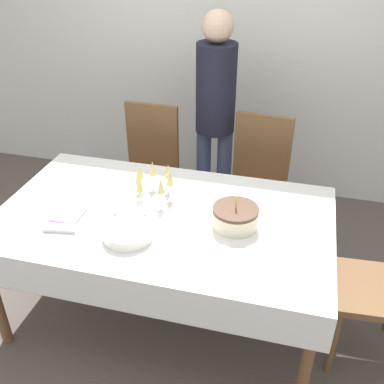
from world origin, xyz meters
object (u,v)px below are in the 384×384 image
(dining_chair_far_right, at_px, (257,179))
(dining_chair_far_left, at_px, (148,165))
(champagne_tray, at_px, (153,184))
(plate_stack_main, at_px, (128,233))
(plate_stack_dessert, at_px, (131,208))
(birthday_cake, at_px, (235,217))
(person_standing, at_px, (215,105))

(dining_chair_far_right, bearing_deg, dining_chair_far_left, 179.98)
(champagne_tray, distance_m, plate_stack_main, 0.40)
(dining_chair_far_right, bearing_deg, plate_stack_dessert, -124.71)
(birthday_cake, xyz_separation_m, champagne_tray, (-0.50, 0.15, 0.03))
(birthday_cake, distance_m, champagne_tray, 0.53)
(plate_stack_main, bearing_deg, person_standing, 82.78)
(dining_chair_far_left, bearing_deg, champagne_tray, -67.39)
(dining_chair_far_right, distance_m, champagne_tray, 0.91)
(birthday_cake, relative_size, plate_stack_main, 0.95)
(dining_chair_far_right, xyz_separation_m, champagne_tray, (-0.52, -0.69, 0.28))
(dining_chair_far_left, relative_size, dining_chair_far_right, 1.00)
(champagne_tray, bearing_deg, birthday_cake, -17.06)
(dining_chair_far_left, bearing_deg, plate_stack_dessert, -76.02)
(dining_chair_far_left, distance_m, dining_chair_far_right, 0.81)
(dining_chair_far_left, xyz_separation_m, person_standing, (0.45, 0.21, 0.43))
(plate_stack_dessert, relative_size, person_standing, 0.11)
(birthday_cake, bearing_deg, person_standing, 107.69)
(dining_chair_far_left, bearing_deg, birthday_cake, -46.92)
(dining_chair_far_right, height_order, plate_stack_main, dining_chair_far_right)
(dining_chair_far_left, distance_m, champagne_tray, 0.80)
(champagne_tray, height_order, plate_stack_dessert, champagne_tray)
(plate_stack_dessert, bearing_deg, champagne_tray, 65.77)
(champagne_tray, relative_size, plate_stack_dessert, 1.74)
(plate_stack_dessert, bearing_deg, dining_chair_far_right, 55.29)
(birthday_cake, bearing_deg, champagne_tray, 162.94)
(dining_chair_far_left, height_order, dining_chair_far_right, same)
(plate_stack_main, height_order, person_standing, person_standing)
(plate_stack_main, relative_size, plate_stack_dessert, 1.39)
(dining_chair_far_right, height_order, champagne_tray, dining_chair_far_right)
(birthday_cake, height_order, champagne_tray, birthday_cake)
(dining_chair_far_left, height_order, person_standing, person_standing)
(person_standing, bearing_deg, dining_chair_far_right, -31.28)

